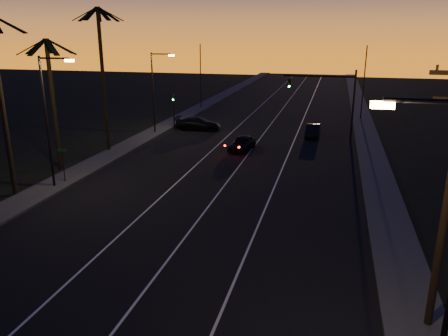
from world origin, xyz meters
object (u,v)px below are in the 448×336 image
(cross_car, at_px, (198,123))
(signal_mast, at_px, (330,92))
(right_car, at_px, (313,131))
(lead_car, at_px, (242,143))

(cross_car, bearing_deg, signal_mast, -2.98)
(right_car, distance_m, cross_car, 12.68)
(lead_car, distance_m, right_car, 9.32)
(signal_mast, relative_size, right_car, 1.81)
(signal_mast, bearing_deg, lead_car, -138.09)
(lead_car, xyz_separation_m, right_car, (6.00, 7.13, -0.03))
(lead_car, relative_size, cross_car, 0.91)
(signal_mast, relative_size, lead_car, 1.54)
(signal_mast, height_order, right_car, signal_mast)
(signal_mast, bearing_deg, right_car, 163.47)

